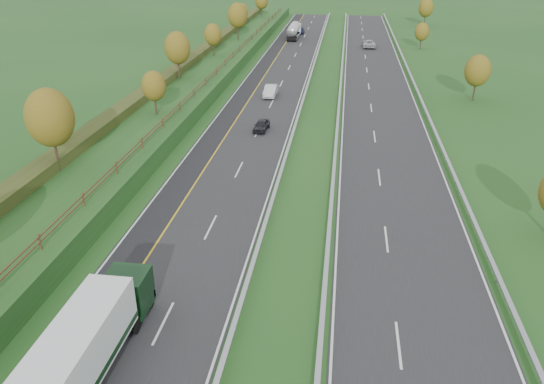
{
  "coord_description": "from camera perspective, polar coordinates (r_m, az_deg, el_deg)",
  "views": [
    {
      "loc": [
        11.24,
        -13.46,
        21.02
      ],
      "look_at": [
        5.9,
        25.72,
        2.2
      ],
      "focal_mm": 35.0,
      "sensor_mm": 36.0,
      "label": 1
    }
  ],
  "objects": [
    {
      "name": "embankment_left",
      "position": [
        79.91,
        -10.34,
        10.53
      ],
      "size": [
        12.0,
        200.0,
        2.0
      ],
      "primitive_type": "cube",
      "color": "#1D491A",
      "rests_on": "ground"
    },
    {
      "name": "outer_barrier_far",
      "position": [
        77.04,
        15.93,
        9.12
      ],
      "size": [
        0.32,
        200.0,
        0.71
      ],
      "color": "#979A9F",
      "rests_on": "ground"
    },
    {
      "name": "fence_left",
      "position": [
        77.85,
        -7.3,
        11.66
      ],
      "size": [
        0.12,
        189.06,
        1.2
      ],
      "color": "#422B19",
      "rests_on": "embankment_left"
    },
    {
      "name": "car_silver_mid",
      "position": [
        79.94,
        -0.14,
        10.84
      ],
      "size": [
        1.77,
        4.97,
        1.63
      ],
      "primitive_type": "imported",
      "rotation": [
        0.0,
        0.0,
        -0.01
      ],
      "color": "#BCBDC1",
      "rests_on": "near_carriageway"
    },
    {
      "name": "median_barrier_far",
      "position": [
        76.24,
        7.25,
        9.72
      ],
      "size": [
        0.32,
        200.0,
        0.71
      ],
      "color": "#979A9F",
      "rests_on": "ground"
    },
    {
      "name": "trees_left",
      "position": [
        75.49,
        -11.17,
        13.8
      ],
      "size": [
        6.64,
        164.3,
        7.66
      ],
      "color": "#2D2116",
      "rests_on": "embankment_left"
    },
    {
      "name": "ground",
      "position": [
        71.69,
        4.88,
        8.31
      ],
      "size": [
        400.0,
        400.0,
        0.0
      ],
      "primitive_type": "plane",
      "color": "#1D491A",
      "rests_on": "ground"
    },
    {
      "name": "car_dark_near",
      "position": [
        64.87,
        -1.15,
        7.18
      ],
      "size": [
        1.87,
        3.92,
        1.29
      ],
      "primitive_type": "imported",
      "rotation": [
        0.0,
        0.0,
        -0.09
      ],
      "color": "black",
      "rests_on": "near_carriageway"
    },
    {
      "name": "hard_shoulder",
      "position": [
        77.86,
        -3.68,
        9.75
      ],
      "size": [
        3.0,
        200.0,
        0.04
      ],
      "primitive_type": "cube",
      "color": "black",
      "rests_on": "ground"
    },
    {
      "name": "car_small_far",
      "position": [
        137.8,
        3.08,
        16.94
      ],
      "size": [
        1.96,
        4.63,
        1.33
      ],
      "primitive_type": "imported",
      "rotation": [
        0.0,
        0.0,
        0.02
      ],
      "color": "#121638",
      "rests_on": "near_carriageway"
    },
    {
      "name": "median_barrier_near",
      "position": [
        76.44,
        3.37,
        9.92
      ],
      "size": [
        0.32,
        200.0,
        0.71
      ],
      "color": "#979A9F",
      "rests_on": "ground"
    },
    {
      "name": "car_oncoming",
      "position": [
        120.65,
        10.38,
        15.43
      ],
      "size": [
        2.74,
        5.87,
        1.63
      ],
      "primitive_type": "imported",
      "rotation": [
        0.0,
        0.0,
        3.15
      ],
      "color": "#ABABB0",
      "rests_on": "far_carriageway"
    },
    {
      "name": "trees_far",
      "position": [
        105.68,
        18.43,
        15.08
      ],
      "size": [
        8.45,
        118.6,
        7.12
      ],
      "color": "#2D2116",
      "rests_on": "ground"
    },
    {
      "name": "hedge_left",
      "position": [
        80.17,
        -11.81,
        11.6
      ],
      "size": [
        2.2,
        180.0,
        1.1
      ],
      "primitive_type": "cube",
      "color": "#2C3B18",
      "rests_on": "embankment_left"
    },
    {
      "name": "far_carriageway",
      "position": [
        76.59,
        11.54,
        9.02
      ],
      "size": [
        10.5,
        200.0,
        0.04
      ],
      "primitive_type": "cube",
      "color": "#232326",
      "rests_on": "ground"
    },
    {
      "name": "lane_markings",
      "position": [
        76.43,
        3.89,
        9.47
      ],
      "size": [
        26.75,
        200.0,
        0.01
      ],
      "color": "silver",
      "rests_on": "near_carriageway"
    },
    {
      "name": "near_carriageway",
      "position": [
        77.23,
        -0.91,
        9.67
      ],
      "size": [
        10.5,
        200.0,
        0.04
      ],
      "primitive_type": "cube",
      "color": "#232326",
      "rests_on": "ground"
    },
    {
      "name": "box_lorry",
      "position": [
        28.61,
        -20.9,
        -17.41
      ],
      "size": [
        2.58,
        16.28,
        4.06
      ],
      "color": "black",
      "rests_on": "near_carriageway"
    },
    {
      "name": "road_tanker",
      "position": [
        130.76,
        2.39,
        17.01
      ],
      "size": [
        2.4,
        11.22,
        3.46
      ],
      "color": "silver",
      "rests_on": "near_carriageway"
    }
  ]
}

